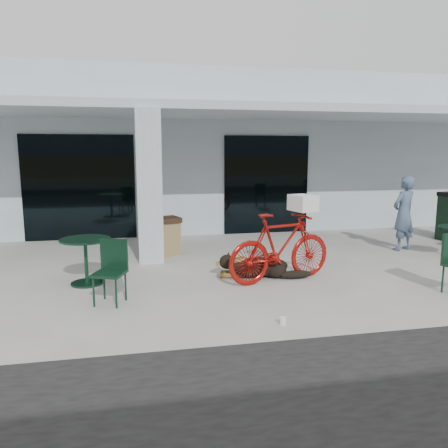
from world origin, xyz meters
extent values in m
plane|color=#B2AFA8|center=(0.00, 0.00, 0.00)|extent=(80.00, 80.00, 0.00)
cube|color=silver|center=(0.00, 8.50, 2.25)|extent=(22.00, 7.00, 4.50)
cube|color=black|center=(-3.20, 4.98, 1.35)|extent=(2.80, 0.06, 2.70)
cube|color=black|center=(1.80, 4.98, 1.35)|extent=(2.40, 0.06, 2.70)
cube|color=silver|center=(-1.50, 2.30, 1.56)|extent=(0.50, 0.50, 3.12)
cube|color=silver|center=(0.00, 3.60, 3.21)|extent=(22.00, 2.80, 0.18)
imported|color=#9E120C|center=(0.69, 0.40, 0.62)|extent=(2.13, 1.08, 1.23)
cube|color=white|center=(1.13, 0.51, 1.37)|extent=(0.46, 0.55, 0.28)
cylinder|color=white|center=(0.10, -1.50, 0.05)|extent=(0.11, 0.11, 0.10)
imported|color=#445872|center=(4.26, 2.20, 0.86)|extent=(0.73, 0.61, 1.73)
camera|label=1|loc=(-1.75, -6.75, 2.28)|focal=35.00mm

